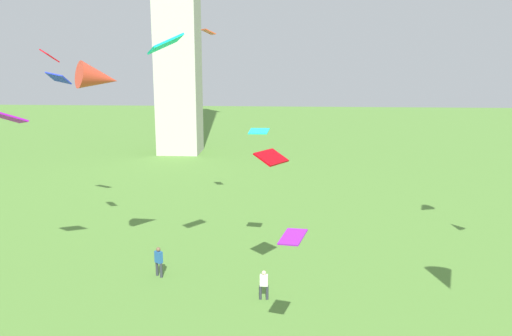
# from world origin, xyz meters

# --- Properties ---
(person_0) EXTENTS (0.48, 0.24, 1.55)m
(person_0) POSITION_xyz_m (1.42, 19.47, 0.88)
(person_0) COLOR #2D3338
(person_0) RESTS_ON ground_plane
(person_1) EXTENTS (0.51, 0.48, 1.72)m
(person_1) POSITION_xyz_m (-4.58, 21.94, 0.98)
(person_1) COLOR #2D3338
(person_1) RESTS_ON ground_plane
(kite_flying_0) EXTENTS (1.19, 0.93, 0.30)m
(kite_flying_0) POSITION_xyz_m (0.92, 23.52, 8.04)
(kite_flying_0) COLOR #1BE2BC
(kite_flying_1) EXTENTS (1.13, 1.36, 0.36)m
(kite_flying_1) POSITION_xyz_m (2.80, 13.10, 5.62)
(kite_flying_1) COLOR purple
(kite_flying_2) EXTENTS (1.12, 1.30, 0.36)m
(kite_flying_2) POSITION_xyz_m (-2.84, 30.40, 13.64)
(kite_flying_2) COLOR #C43F1D
(kite_flying_3) EXTENTS (1.75, 1.82, 0.99)m
(kite_flying_3) POSITION_xyz_m (-3.05, 18.88, 12.67)
(kite_flying_3) COLOR #0DE1D8
(kite_flying_6) EXTENTS (2.03, 1.98, 0.89)m
(kite_flying_6) POSITION_xyz_m (-11.89, 20.85, 9.04)
(kite_flying_6) COLOR purple
(kite_flying_7) EXTENTS (1.78, 1.53, 0.91)m
(kite_flying_7) POSITION_xyz_m (-13.77, 31.56, 10.53)
(kite_flying_7) COLOR #2131EA
(kite_flying_8) EXTENTS (2.59, 2.44, 1.75)m
(kite_flying_8) POSITION_xyz_m (-6.99, 20.90, 11.05)
(kite_flying_8) COLOR red
(kite_flying_9) EXTENTS (1.30, 1.44, 0.77)m
(kite_flying_9) POSITION_xyz_m (-10.93, 24.18, 12.12)
(kite_flying_9) COLOR red
(kite_flying_10) EXTENTS (1.72, 1.90, 0.56)m
(kite_flying_10) POSITION_xyz_m (1.76, 19.44, 7.37)
(kite_flying_10) COLOR #B9050E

